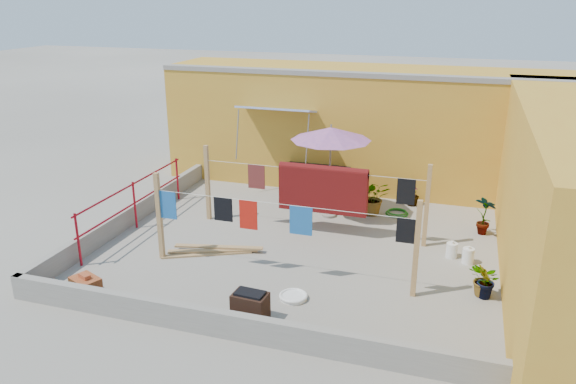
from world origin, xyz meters
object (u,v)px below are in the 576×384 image
object	(u,v)px
brazier	(250,306)
green_hose	(397,213)
water_jug_a	(452,250)
patio_umbrella	(331,134)
water_jug_b	(468,256)
brick_stack	(86,287)
white_basin	(293,296)
outdoor_table	(315,170)
plant_back_a	(373,197)

from	to	relation	value
brazier	green_hose	bearing A→B (deg)	72.86
water_jug_a	patio_umbrella	bearing A→B (deg)	153.78
water_jug_a	water_jug_b	bearing A→B (deg)	-28.63
brick_stack	water_jug_a	bearing A→B (deg)	30.71
brick_stack	white_basin	xyz separation A→B (m)	(3.49, 1.04, -0.15)
brick_stack	outdoor_table	bearing A→B (deg)	68.97
water_jug_a	water_jug_b	xyz separation A→B (m)	(0.32, -0.17, 0.00)
patio_umbrella	green_hose	size ratio (longest dim) A/B	4.04
white_basin	water_jug_a	size ratio (longest dim) A/B	1.42
brazier	patio_umbrella	bearing A→B (deg)	88.38
brazier	water_jug_a	xyz separation A→B (m)	(3.04, 3.40, -0.09)
outdoor_table	green_hose	bearing A→B (deg)	-17.53
patio_umbrella	white_basin	size ratio (longest dim) A/B	4.46
patio_umbrella	brazier	world-z (taller)	patio_umbrella
water_jug_a	plant_back_a	bearing A→B (deg)	135.59
patio_umbrella	plant_back_a	distance (m)	1.92
water_jug_a	brick_stack	bearing A→B (deg)	-149.29
water_jug_b	patio_umbrella	bearing A→B (deg)	153.54
water_jug_a	plant_back_a	world-z (taller)	plant_back_a
brick_stack	green_hose	world-z (taller)	brick_stack
brazier	white_basin	world-z (taller)	brazier
brazier	water_jug_b	xyz separation A→B (m)	(3.36, 3.23, -0.09)
water_jug_b	water_jug_a	bearing A→B (deg)	151.37
brick_stack	green_hose	xyz separation A→B (m)	(4.70, 5.66, -0.15)
water_jug_b	plant_back_a	size ratio (longest dim) A/B	0.42
green_hose	plant_back_a	distance (m)	0.71
patio_umbrella	outdoor_table	size ratio (longest dim) A/B	1.28
outdoor_table	water_jug_b	world-z (taller)	outdoor_table
brick_stack	brazier	xyz separation A→B (m)	(3.02, 0.20, 0.05)
outdoor_table	patio_umbrella	bearing A→B (deg)	-62.06
water_jug_a	water_jug_b	size ratio (longest dim) A/B	0.98
brick_stack	patio_umbrella	bearing A→B (deg)	57.90
patio_umbrella	green_hose	world-z (taller)	patio_umbrella
brick_stack	water_jug_b	xyz separation A→B (m)	(6.38, 3.43, -0.03)
patio_umbrella	brick_stack	bearing A→B (deg)	-122.10
brick_stack	green_hose	bearing A→B (deg)	50.25
white_basin	water_jug_a	bearing A→B (deg)	44.90
green_hose	plant_back_a	xyz separation A→B (m)	(-0.57, -0.17, 0.40)
white_basin	water_jug_a	xyz separation A→B (m)	(2.57, 2.56, 0.11)
green_hose	plant_back_a	size ratio (longest dim) A/B	0.64
patio_umbrella	green_hose	bearing A→B (deg)	21.97
white_basin	plant_back_a	bearing A→B (deg)	81.82
brazier	green_hose	distance (m)	5.72
white_basin	green_hose	world-z (taller)	white_basin
patio_umbrella	white_basin	distance (m)	4.46
white_basin	green_hose	xyz separation A→B (m)	(1.21, 4.61, -0.01)
white_basin	green_hose	bearing A→B (deg)	75.31
brazier	water_jug_b	bearing A→B (deg)	43.84
green_hose	plant_back_a	world-z (taller)	plant_back_a
patio_umbrella	brick_stack	size ratio (longest dim) A/B	3.65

